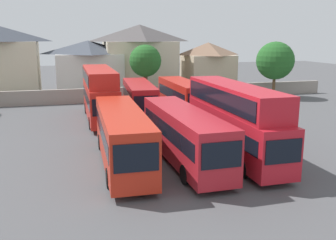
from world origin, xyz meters
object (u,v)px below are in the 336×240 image
Objects in this scene: house_terrace_right at (140,57)px; house_terrace_centre at (89,66)px; bus_4 at (100,91)px; bus_3 at (234,117)px; tree_left_of_lot at (275,61)px; tree_behind_wall at (145,61)px; bus_6 at (182,96)px; bus_1 at (122,134)px; bus_5 at (139,98)px; house_terrace_far_right at (208,65)px; house_terrace_left at (3,60)px; bus_2 at (184,133)px.

house_terrace_centre is at bearing 179.85° from house_terrace_right.
bus_4 is 1.10× the size of house_terrace_right.
bus_3 is 33.99m from house_terrace_right.
tree_left_of_lot is 1.06× the size of tree_behind_wall.
bus_6 is 19.68m from house_terrace_right.
bus_3 is at bearing -77.81° from house_terrace_centre.
house_terrace_right reaches higher than bus_1.
bus_4 is 19.74m from house_terrace_centre.
tree_behind_wall is at bearing -46.28° from house_terrace_centre.
tree_behind_wall is at bearing 169.55° from bus_5.
bus_3 is at bearing -3.56° from bus_6.
bus_1 is 1.16× the size of bus_6.
house_terrace_right reaches higher than bus_3.
house_terrace_right is (7.78, 33.57, 2.94)m from bus_1.
house_terrace_left is at bearing 177.21° from house_terrace_far_right.
house_terrace_right is at bearing -2.53° from house_terrace_left.
tree_left_of_lot is at bearing 116.01° from bus_5.
bus_4 is at bearing -83.70° from bus_5.
bus_1 is 1.00× the size of bus_3.
bus_5 is 13.13m from tree_behind_wall.
bus_2 is 1.13× the size of bus_5.
bus_6 is 28.51m from house_terrace_left.
tree_left_of_lot reaches higher than bus_6.
house_terrace_far_right is at bearing 115.15° from tree_left_of_lot.
house_terrace_far_right is (14.61, 18.95, 1.64)m from bus_5.
bus_4 is 1.15× the size of bus_6.
house_terrace_far_right is at bearing -2.79° from house_terrace_left.
house_terrace_centre is at bearing -165.27° from bus_5.
house_terrace_right is at bearing 143.64° from tree_left_of_lot.
tree_left_of_lot is 17.14m from tree_behind_wall.
bus_4 reaches higher than bus_5.
bus_4 is 1.24× the size of house_terrace_left.
house_terrace_right is at bearing 168.73° from bus_1.
house_terrace_left is at bearing -138.95° from bus_5.
tree_behind_wall is at bearing -179.06° from bus_3.
bus_3 is 35.05m from house_terrace_far_right.
bus_4 is 23.54m from house_terrace_left.
tree_behind_wall is (7.07, 26.41, 2.83)m from bus_1.
house_terrace_centre reaches higher than bus_2.
house_terrace_centre is at bearing 133.72° from tree_behind_wall.
bus_3 is 1.64× the size of house_terrace_far_right.
tree_behind_wall is at bearing -174.05° from bus_6.
house_terrace_right is 10.75m from house_terrace_far_right.
house_terrace_far_right reaches higher than tree_behind_wall.
bus_3 is 1.24× the size of house_terrace_left.
bus_1 is at bearing -90.35° from house_terrace_centre.
bus_3 reaches higher than bus_5.
bus_2 is at bearing -131.24° from tree_left_of_lot.
house_terrace_far_right reaches higher than bus_6.
bus_2 is (3.93, -0.54, -0.05)m from bus_1.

